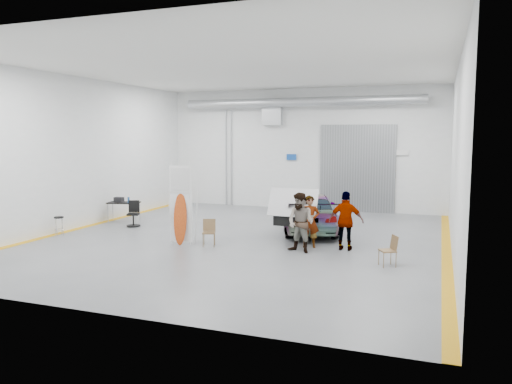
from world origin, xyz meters
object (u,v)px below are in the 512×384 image
(work_table, at_px, (122,202))
(office_chair, at_px, (134,215))
(surfboard_display, at_px, (180,211))
(folding_chair_near, at_px, (209,238))
(person_c, at_px, (346,221))
(sedan_car, at_px, (310,212))
(person_a, at_px, (310,222))
(person_b, at_px, (301,223))
(folding_chair_far, at_px, (387,257))
(shop_stool, at_px, (59,226))

(work_table, relative_size, office_chair, 1.40)
(surfboard_display, relative_size, folding_chair_near, 3.20)
(person_c, distance_m, work_table, 10.22)
(sedan_car, distance_m, office_chair, 7.11)
(surfboard_display, bearing_deg, person_c, 7.28)
(work_table, height_order, office_chair, work_table)
(work_table, bearing_deg, folding_chair_near, -28.95)
(person_a, xyz_separation_m, person_b, (-0.10, -0.80, 0.09))
(surfboard_display, distance_m, work_table, 5.64)
(person_b, height_order, work_table, person_b)
(sedan_car, height_order, folding_chair_far, sedan_car)
(person_b, relative_size, surfboard_display, 0.67)
(sedan_car, height_order, person_c, person_c)
(folding_chair_far, xyz_separation_m, work_table, (-11.46, 3.70, 0.56))
(sedan_car, height_order, person_a, person_a)
(person_c, bearing_deg, office_chair, -9.66)
(folding_chair_far, bearing_deg, folding_chair_near, -123.87)
(sedan_car, bearing_deg, person_b, 82.47)
(sedan_car, xyz_separation_m, folding_chair_far, (3.37, -4.41, -0.45))
(work_table, bearing_deg, sedan_car, 4.97)
(folding_chair_near, distance_m, shop_stool, 5.98)
(sedan_car, bearing_deg, shop_stool, 8.76)
(person_a, relative_size, shop_stool, 2.45)
(folding_chair_near, height_order, work_table, work_table)
(surfboard_display, relative_size, office_chair, 2.76)
(person_b, bearing_deg, person_c, 48.77)
(person_a, bearing_deg, shop_stool, 171.52)
(person_c, bearing_deg, work_table, -13.49)
(work_table, bearing_deg, person_b, -18.48)
(person_b, xyz_separation_m, surfboard_display, (-4.11, -0.33, 0.20))
(surfboard_display, height_order, folding_chair_far, surfboard_display)
(person_c, bearing_deg, folding_chair_far, 131.11)
(shop_stool, bearing_deg, folding_chair_near, 3.17)
(sedan_car, xyz_separation_m, folding_chair_near, (-2.49, -3.80, -0.45))
(person_b, xyz_separation_m, person_c, (1.28, 0.80, 0.00))
(sedan_car, height_order, work_table, sedan_car)
(person_b, bearing_deg, folding_chair_far, 0.84)
(sedan_car, distance_m, person_c, 3.41)
(shop_stool, xyz_separation_m, office_chair, (1.52, 2.57, 0.10))
(surfboard_display, xyz_separation_m, work_table, (-4.60, 3.24, -0.32))
(surfboard_display, bearing_deg, work_table, 140.27)
(sedan_car, relative_size, folding_chair_far, 5.67)
(folding_chair_near, bearing_deg, person_b, -17.79)
(person_b, bearing_deg, person_a, 100.02)
(person_c, bearing_deg, folding_chair_near, 11.08)
(surfboard_display, relative_size, work_table, 1.97)
(folding_chair_near, bearing_deg, folding_chair_far, -27.12)
(person_a, distance_m, office_chair, 7.77)
(office_chair, bearing_deg, folding_chair_near, -50.28)
(person_a, height_order, folding_chair_far, person_a)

